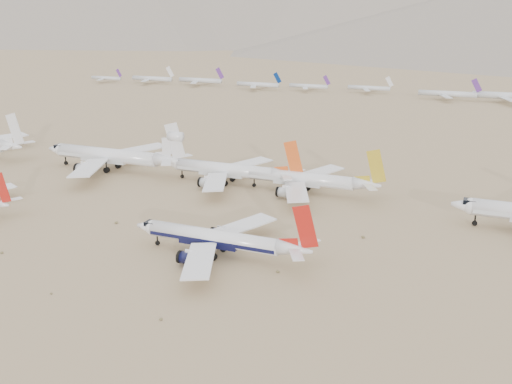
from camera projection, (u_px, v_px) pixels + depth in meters
ground at (183, 259)px, 141.13m from camera, size 7000.00×7000.00×0.00m
main_airliner at (221, 239)px, 141.30m from camera, size 46.76×45.68×16.50m
row2_gold_tail at (307, 179)px, 191.46m from camera, size 48.95×47.88×17.43m
row2_orange_tail at (230, 170)px, 202.06m from camera, size 50.20×49.11×17.91m
row2_white_trijet at (115, 156)px, 218.72m from camera, size 59.30×57.95×21.01m
distant_storage_row at (470, 94)px, 400.51m from camera, size 615.10×58.76×16.14m
desert_scrub at (101, 310)px, 116.00m from camera, size 261.14×121.67×0.63m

